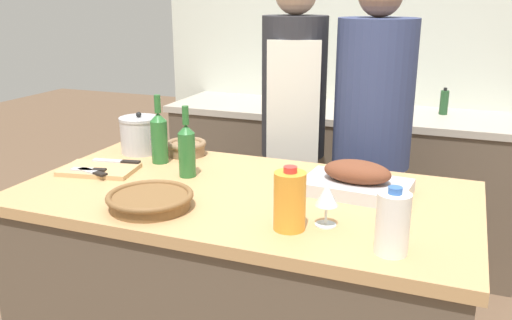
{
  "coord_description": "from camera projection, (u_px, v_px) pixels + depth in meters",
  "views": [
    {
      "loc": [
        0.7,
        -1.66,
        1.59
      ],
      "look_at": [
        0.0,
        0.13,
        1.0
      ],
      "focal_mm": 38.0,
      "sensor_mm": 36.0,
      "label": 1
    }
  ],
  "objects": [
    {
      "name": "mixing_bowl",
      "position": [
        186.0,
        147.0,
        2.34
      ],
      "size": [
        0.17,
        0.17,
        0.06
      ],
      "color": "#846647",
      "rests_on": "kitchen_island"
    },
    {
      "name": "juice_jug",
      "position": [
        290.0,
        201.0,
        1.58
      ],
      "size": [
        0.09,
        0.09,
        0.19
      ],
      "color": "orange",
      "rests_on": "kitchen_island"
    },
    {
      "name": "kitchen_island",
      "position": [
        244.0,
        305.0,
        2.05
      ],
      "size": [
        1.6,
        0.85,
        0.92
      ],
      "color": "brown",
      "rests_on": "ground_plane"
    },
    {
      "name": "condiment_bottle_short",
      "position": [
        297.0,
        96.0,
        3.41
      ],
      "size": [
        0.05,
        0.05,
        0.14
      ],
      "color": "#B28E2D",
      "rests_on": "back_counter"
    },
    {
      "name": "wicker_basket",
      "position": [
        150.0,
        200.0,
        1.76
      ],
      "size": [
        0.28,
        0.28,
        0.05
      ],
      "color": "brown",
      "rests_on": "kitchen_island"
    },
    {
      "name": "knife_paring",
      "position": [
        93.0,
        172.0,
        2.06
      ],
      "size": [
        0.15,
        0.06,
        0.01
      ],
      "color": "#B7B7BC",
      "rests_on": "cutting_board"
    },
    {
      "name": "back_wall",
      "position": [
        356.0,
        45.0,
        3.53
      ],
      "size": [
        2.67,
        0.1,
        2.55
      ],
      "color": "silver",
      "rests_on": "ground_plane"
    },
    {
      "name": "wine_bottle_green",
      "position": [
        159.0,
        136.0,
        2.22
      ],
      "size": [
        0.07,
        0.07,
        0.28
      ],
      "color": "#28662D",
      "rests_on": "kitchen_island"
    },
    {
      "name": "person_cook_guest",
      "position": [
        371.0,
        140.0,
        2.55
      ],
      "size": [
        0.36,
        0.36,
        1.69
      ],
      "rotation": [
        0.0,
        0.0,
        -0.16
      ],
      "color": "beige",
      "rests_on": "ground_plane"
    },
    {
      "name": "condiment_bottle_tall",
      "position": [
        306.0,
        97.0,
        3.32
      ],
      "size": [
        0.05,
        0.05,
        0.17
      ],
      "color": "#234C28",
      "rests_on": "back_counter"
    },
    {
      "name": "cutting_board",
      "position": [
        99.0,
        170.0,
        2.12
      ],
      "size": [
        0.31,
        0.23,
        0.02
      ],
      "color": "tan",
      "rests_on": "kitchen_island"
    },
    {
      "name": "roasting_pan",
      "position": [
        357.0,
        181.0,
        1.88
      ],
      "size": [
        0.38,
        0.25,
        0.12
      ],
      "color": "#BCBCC1",
      "rests_on": "kitchen_island"
    },
    {
      "name": "back_counter",
      "position": [
        338.0,
        180.0,
        3.45
      ],
      "size": [
        2.17,
        0.6,
        0.91
      ],
      "color": "brown",
      "rests_on": "ground_plane"
    },
    {
      "name": "wine_glass_left",
      "position": [
        327.0,
        196.0,
        1.61
      ],
      "size": [
        0.07,
        0.07,
        0.13
      ],
      "color": "silver",
      "rests_on": "kitchen_island"
    },
    {
      "name": "knife_chef",
      "position": [
        118.0,
        161.0,
        2.19
      ],
      "size": [
        0.2,
        0.06,
        0.01
      ],
      "color": "#B7B7BC",
      "rests_on": "cutting_board"
    },
    {
      "name": "person_cook_aproned",
      "position": [
        293.0,
        129.0,
        2.7
      ],
      "size": [
        0.32,
        0.34,
        1.69
      ],
      "rotation": [
        0.0,
        0.0,
        0.28
      ],
      "color": "beige",
      "rests_on": "ground_plane"
    },
    {
      "name": "knife_bread",
      "position": [
        90.0,
        170.0,
        2.09
      ],
      "size": [
        0.14,
        0.06,
        0.01
      ],
      "color": "#B7B7BC",
      "rests_on": "cutting_board"
    },
    {
      "name": "stand_mixer",
      "position": [
        354.0,
        87.0,
        3.31
      ],
      "size": [
        0.18,
        0.14,
        0.33
      ],
      "color": "silver",
      "rests_on": "back_counter"
    },
    {
      "name": "condiment_bottle_extra",
      "position": [
        444.0,
        102.0,
        3.17
      ],
      "size": [
        0.05,
        0.05,
        0.16
      ],
      "color": "#234C28",
      "rests_on": "back_counter"
    },
    {
      "name": "milk_jug",
      "position": [
        393.0,
        223.0,
        1.43
      ],
      "size": [
        0.09,
        0.09,
        0.19
      ],
      "color": "white",
      "rests_on": "kitchen_island"
    },
    {
      "name": "stock_pot",
      "position": [
        140.0,
        135.0,
        2.37
      ],
      "size": [
        0.17,
        0.17,
        0.18
      ],
      "color": "#B7B7BC",
      "rests_on": "kitchen_island"
    },
    {
      "name": "wine_bottle_dark",
      "position": [
        187.0,
        149.0,
        2.05
      ],
      "size": [
        0.06,
        0.06,
        0.27
      ],
      "color": "#28662D",
      "rests_on": "kitchen_island"
    }
  ]
}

